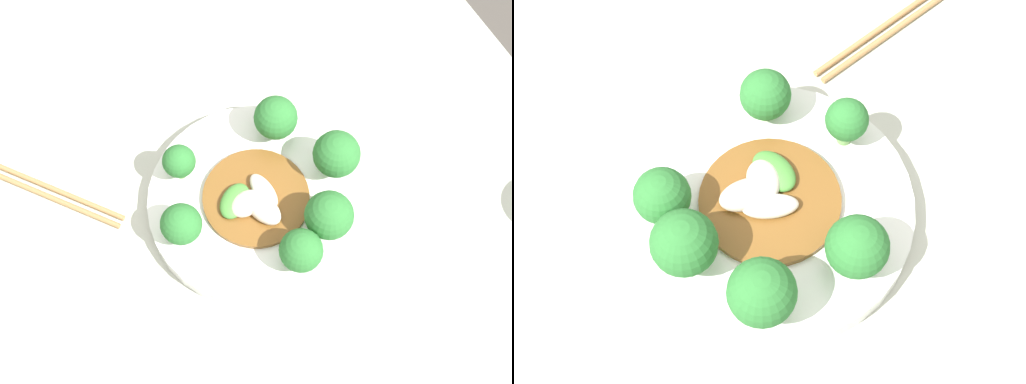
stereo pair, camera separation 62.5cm
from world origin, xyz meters
TOP-DOWN VIEW (x-y plane):
  - ground_plane at (0.00, 0.00)m, footprint 8.00×8.00m
  - table at (0.00, 0.00)m, footprint 1.13×0.88m
  - plate at (0.02, 0.01)m, footprint 0.27×0.27m
  - broccoli_northeast at (0.09, 0.07)m, footprint 0.06×0.06m
  - broccoli_northwest at (-0.06, 0.07)m, footprint 0.06×0.06m
  - broccoli_east at (0.11, 0.02)m, footprint 0.05×0.05m
  - broccoli_north at (0.03, 0.11)m, footprint 0.06×0.06m
  - broccoli_south at (0.02, -0.09)m, footprint 0.05×0.05m
  - broccoli_southwest at (-0.06, -0.06)m, footprint 0.04×0.04m
  - stirfry_center at (0.02, 0.00)m, footprint 0.13×0.13m
  - chopsticks at (-0.13, -0.22)m, footprint 0.18×0.15m

SIDE VIEW (x-z plane):
  - ground_plane at x=0.00m, z-range 0.00..0.00m
  - table at x=0.00m, z-range 0.00..0.71m
  - chopsticks at x=-0.13m, z-range 0.71..0.71m
  - plate at x=0.02m, z-range 0.71..0.73m
  - stirfry_center at x=0.02m, z-range 0.73..0.75m
  - broccoli_south at x=0.02m, z-range 0.73..0.79m
  - broccoli_east at x=0.11m, z-range 0.73..0.79m
  - broccoli_southwest at x=-0.06m, z-range 0.74..0.79m
  - broccoli_northwest at x=-0.06m, z-range 0.74..0.80m
  - broccoli_northeast at x=0.09m, z-range 0.73..0.80m
  - broccoli_north at x=0.03m, z-range 0.74..0.81m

